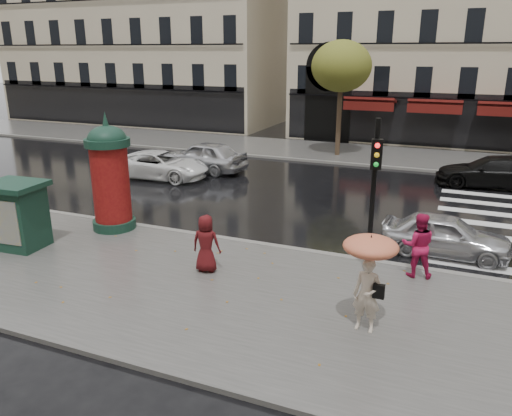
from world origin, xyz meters
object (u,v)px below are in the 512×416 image
at_px(newsstand, 17,214).
at_px(woman_red, 418,245).
at_px(car_white, 160,165).
at_px(car_black, 492,172).
at_px(car_silver, 445,235).
at_px(woman_umbrella, 369,268).
at_px(morris_column, 110,174).
at_px(man_burgundy, 206,243).
at_px(traffic_light, 374,185).
at_px(car_far_silver, 204,156).

bearing_deg(newsstand, woman_red, 12.33).
relative_size(car_white, car_black, 0.98).
height_order(newsstand, car_silver, newsstand).
distance_m(woman_umbrella, newsstand, 11.00).
relative_size(woman_umbrella, car_black, 0.46).
relative_size(woman_umbrella, newsstand, 1.08).
relative_size(woman_red, morris_column, 0.45).
height_order(woman_umbrella, man_burgundy, woman_umbrella).
bearing_deg(traffic_light, newsstand, -169.87).
height_order(man_burgundy, car_far_silver, man_burgundy).
height_order(car_black, car_far_silver, car_far_silver).
bearing_deg(car_far_silver, morris_column, 16.02).
relative_size(woman_red, man_burgundy, 1.10).
bearing_deg(morris_column, car_white, 110.84).
relative_size(man_burgundy, car_white, 0.34).
bearing_deg(woman_red, car_silver, -116.83).
distance_m(traffic_light, newsstand, 10.81).
height_order(morris_column, car_black, morris_column).
relative_size(woman_umbrella, car_silver, 0.59).
distance_m(morris_column, car_silver, 11.06).
height_order(woman_umbrella, traffic_light, traffic_light).
distance_m(woman_umbrella, car_white, 15.95).
height_order(traffic_light, car_silver, traffic_light).
relative_size(traffic_light, newsstand, 2.07).
bearing_deg(woman_umbrella, car_far_silver, 130.60).
xyz_separation_m(man_burgundy, car_white, (-7.34, 8.99, -0.27)).
xyz_separation_m(newsstand, car_black, (13.96, 14.12, -0.48)).
bearing_deg(car_far_silver, car_black, 106.62).
xyz_separation_m(woman_umbrella, morris_column, (-9.36, 3.33, 0.44)).
xyz_separation_m(woman_red, car_far_silver, (-11.55, 9.27, -0.23)).
distance_m(woman_umbrella, man_burgundy, 4.97).
xyz_separation_m(traffic_light, newsstand, (-10.53, -1.88, -1.55)).
bearing_deg(morris_column, woman_red, 0.00).
xyz_separation_m(woman_red, newsstand, (-11.72, -2.56, 0.17)).
xyz_separation_m(man_burgundy, car_far_silver, (-6.09, 11.18, -0.15)).
xyz_separation_m(woman_red, traffic_light, (-1.19, -0.68, 1.72)).
xyz_separation_m(traffic_light, car_white, (-11.61, 7.76, -2.07)).
height_order(woman_red, morris_column, morris_column).
height_order(woman_red, car_far_silver, woman_red).
height_order(car_silver, car_far_silver, car_far_silver).
bearing_deg(car_far_silver, man_burgundy, 35.77).
relative_size(morris_column, car_far_silver, 0.87).
height_order(car_silver, car_black, car_black).
xyz_separation_m(woman_red, car_white, (-12.81, 7.08, -0.35)).
xyz_separation_m(newsstand, car_far_silver, (0.17, 11.83, -0.40)).
height_order(woman_umbrella, car_white, woman_umbrella).
relative_size(man_burgundy, car_black, 0.33).
bearing_deg(car_white, woman_umbrella, -133.71).
bearing_deg(woman_red, car_white, -39.49).
distance_m(woman_red, newsstand, 12.00).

